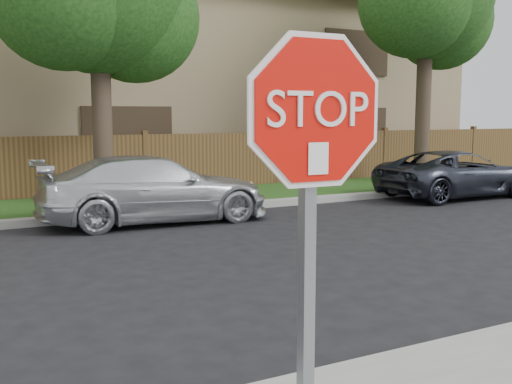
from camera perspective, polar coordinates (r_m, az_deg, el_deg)
stop_sign at (r=2.85m, az=5.43°, el=1.24°), size 1.01×0.13×2.55m
sedan_right at (r=11.99m, az=-9.60°, el=0.28°), size 4.63×2.05×1.32m
sedan_far_right at (r=16.26m, az=18.56°, el=1.65°), size 4.34×2.02×1.20m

